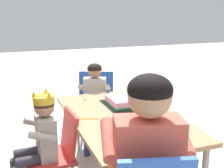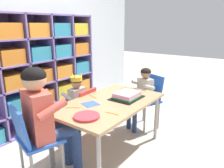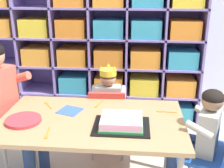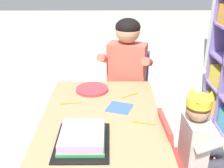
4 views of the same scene
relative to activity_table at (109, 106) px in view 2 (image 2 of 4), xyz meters
name	(u,v)px [view 2 (image 2 of 4)]	position (x,y,z in m)	size (l,w,h in m)	color
ground	(110,150)	(0.00, 0.00, -0.53)	(16.00, 16.00, 0.00)	#BCB2A3
classroom_back_wall	(21,25)	(0.00, 1.49, 0.83)	(5.01, 0.10, 2.72)	silver
storage_cubby_shelf	(27,75)	(-0.14, 1.24, 0.19)	(2.26, 0.38, 1.50)	#7F6BB2
activity_table	(109,106)	(0.00, 0.00, 0.00)	(1.21, 0.71, 0.58)	#A37F56
classroom_chair_blue	(82,110)	(0.06, 0.46, -0.17)	(0.32, 0.36, 0.63)	red
child_with_crown	(75,98)	(0.05, 0.57, -0.04)	(0.30, 0.31, 0.80)	#B2ADA3
classroom_chair_adult_side	(33,138)	(-0.79, 0.20, -0.08)	(0.42, 0.41, 0.75)	blue
adult_helper_seated	(45,113)	(-0.68, 0.17, 0.11)	(0.47, 0.46, 1.05)	#D15647
classroom_chair_guest_side	(148,96)	(0.80, -0.05, -0.10)	(0.43, 0.45, 0.72)	#1E4CA8
guest_at_table_side	(142,91)	(0.70, -0.01, -0.01)	(0.34, 0.34, 0.82)	#B2ADA3
birthday_cake_on_tray	(127,96)	(0.20, -0.09, 0.08)	(0.35, 0.27, 0.07)	black
paper_plate_stack	(87,116)	(-0.44, -0.08, 0.06)	(0.23, 0.23, 0.02)	#DB333D
paper_napkin_square	(91,104)	(-0.17, 0.11, 0.05)	(0.15, 0.15, 0.00)	#3356B7
fork_at_table_front_edge	(113,113)	(-0.23, -0.22, 0.05)	(0.03, 0.14, 0.00)	orange
fork_by_napkin	(72,108)	(-0.36, 0.19, 0.05)	(0.09, 0.13, 0.00)	orange
fork_scattered_mid_table	(123,88)	(0.49, 0.15, 0.05)	(0.14, 0.02, 0.00)	orange
fork_near_child_seat	(93,97)	(0.01, 0.24, 0.05)	(0.05, 0.13, 0.00)	orange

